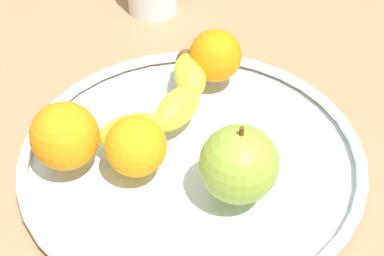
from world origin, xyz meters
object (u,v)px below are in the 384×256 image
(orange_back_right, at_px, (136,146))
(orange_front_right, at_px, (215,56))
(fruit_bowl, at_px, (192,155))
(banana, at_px, (169,102))
(apple, at_px, (239,164))
(orange_back_left, at_px, (65,136))

(orange_back_right, bearing_deg, orange_front_right, 10.11)
(fruit_bowl, xyz_separation_m, banana, (0.03, 0.05, 0.03))
(apple, bearing_deg, orange_back_left, 114.63)
(orange_back_left, bearing_deg, orange_front_right, -8.73)
(orange_back_left, bearing_deg, apple, -65.37)
(apple, height_order, orange_back_left, apple)
(apple, bearing_deg, banana, 69.86)
(banana, bearing_deg, orange_back_right, -167.72)
(orange_front_right, bearing_deg, orange_back_right, -169.89)
(apple, distance_m, orange_back_left, 0.17)
(fruit_bowl, height_order, banana, banana)
(orange_back_left, distance_m, orange_front_right, 0.21)
(apple, distance_m, orange_back_right, 0.10)
(banana, relative_size, orange_front_right, 3.07)
(banana, xyz_separation_m, orange_front_right, (0.09, 0.00, 0.01))
(apple, bearing_deg, orange_back_right, 110.95)
(orange_back_right, bearing_deg, banana, 19.15)
(banana, height_order, apple, apple)
(banana, relative_size, apple, 2.29)
(fruit_bowl, relative_size, banana, 1.90)
(fruit_bowl, distance_m, orange_back_right, 0.07)
(orange_back_left, bearing_deg, banana, -15.62)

